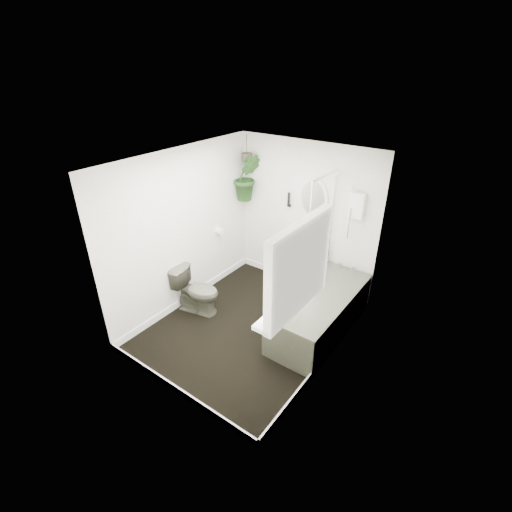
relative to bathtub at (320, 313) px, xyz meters
The scene contains 22 objects.
floor 0.99m from the bathtub, 147.99° to the right, with size 2.30×2.80×0.02m, color black.
ceiling 2.23m from the bathtub, 147.99° to the right, with size 2.30×2.80×0.02m, color white.
wall_back 1.49m from the bathtub, 131.32° to the left, with size 2.30×0.02×2.30m, color white.
wall_front 2.24m from the bathtub, 112.73° to the right, with size 2.30×0.02×2.30m, color white.
wall_left 2.20m from the bathtub, 165.69° to the right, with size 0.02×2.80×2.30m, color white.
wall_right 1.06m from the bathtub, 54.25° to the right, with size 0.02×2.80×2.30m, color white.
skirting 0.97m from the bathtub, 147.99° to the right, with size 2.30×2.80×0.10m, color white.
bathtub is the anchor object (origin of this frame).
bath_screen 1.15m from the bathtub, 123.96° to the left, with size 0.04×0.72×1.40m, color silver, non-canonical shape.
shower_box 1.51m from the bathtub, 90.00° to the left, with size 0.20×0.10×0.35m, color white.
oval_mirror 1.63m from the bathtub, 127.61° to the left, with size 0.46×0.03×0.62m, color silver.
wall_sconce 1.77m from the bathtub, 141.22° to the left, with size 0.04×0.04×0.22m, color black.
toilet_roll_holder 2.01m from the bathtub, behind, with size 0.11×0.11×0.11m, color white.
window_recess 1.84m from the bathtub, 76.41° to the right, with size 0.08×1.00×0.90m, color white.
window_sill 1.54m from the bathtub, 79.61° to the right, with size 0.18×1.00×0.04m, color white.
window_blinds 1.83m from the bathtub, 78.46° to the right, with size 0.01×0.86×0.76m, color white.
toilet 1.77m from the bathtub, 159.16° to the right, with size 0.38×0.66×0.68m, color #4A4B3C.
pedestal_sink 0.99m from the bathtub, 133.16° to the left, with size 0.52×0.44×0.89m, color #4A4B3C, non-canonical shape.
sill_plant 1.56m from the bathtub, 78.64° to the right, with size 0.23×0.20×0.26m, color black.
hanging_plant 2.35m from the bathtub, 157.04° to the left, with size 0.41×0.33×0.74m, color black.
soap_bottle 0.84m from the bathtub, 112.93° to the right, with size 0.09×0.09×0.19m, color black.
hanging_pot 2.54m from the bathtub, 157.04° to the left, with size 0.16×0.16×0.12m, color #3B3128.
Camera 1 is at (2.44, -3.22, 3.31)m, focal length 26.00 mm.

